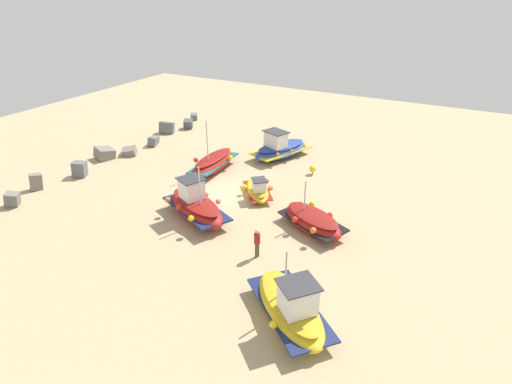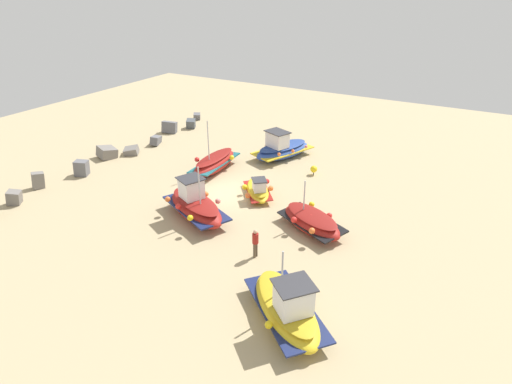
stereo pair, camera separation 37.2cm
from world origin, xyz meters
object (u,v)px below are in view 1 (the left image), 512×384
Objects in this scene: fishing_boat_2 at (280,149)px; fishing_boat_3 at (258,190)px; fishing_boat_0 at (214,163)px; fishing_boat_4 at (312,221)px; mooring_buoy_0 at (313,169)px; person_walking at (257,241)px; fishing_boat_1 at (196,206)px; fishing_boat_5 at (291,307)px.

fishing_boat_2 reaches higher than fishing_boat_3.
fishing_boat_2 is at bearing -35.54° from fishing_boat_0.
fishing_boat_3 is at bearing 179.93° from fishing_boat_4.
fishing_boat_4 is 6.69× the size of mooring_buoy_0.
fishing_boat_4 is (-4.30, -9.51, -0.08)m from fishing_boat_0.
fishing_boat_3 is 6.90m from person_walking.
fishing_boat_0 is at bearing -178.72° from fishing_boat_4.
mooring_buoy_0 is (9.27, -3.77, -0.37)m from fishing_boat_1.
fishing_boat_4 is at bearing 75.56° from person_walking.
fishing_boat_5 is (-7.13, -1.85, 0.15)m from fishing_boat_4.
fishing_boat_4 is at bearing 56.65° from fishing_boat_2.
person_walking is at bearing -85.96° from fishing_boat_4.
fishing_boat_1 reaches higher than mooring_buoy_0.
fishing_boat_2 is 1.21× the size of fishing_boat_4.
fishing_boat_4 is at bearing 24.50° from fishing_boat_3.
fishing_boat_0 is at bearing 175.50° from fishing_boat_5.
fishing_boat_1 is 1.07× the size of fishing_boat_5.
fishing_boat_5 is at bearing 173.33° from fishing_boat_1.
fishing_boat_3 is (-2.02, -4.78, -0.20)m from fishing_boat_0.
fishing_boat_5 reaches higher than person_walking.
fishing_boat_0 is 7.32m from mooring_buoy_0.
fishing_boat_3 is at bearing 165.65° from fishing_boat_5.
fishing_boat_0 reaches higher than person_walking.
fishing_boat_0 reaches higher than fishing_boat_1.
mooring_buoy_0 is at bearing -87.73° from fishing_boat_1.
person_walking reaches higher than fishing_boat_3.
fishing_boat_2 reaches higher than mooring_buoy_0.
person_walking is at bearing -137.63° from fishing_boat_0.
fishing_boat_5 reaches higher than mooring_buoy_0.
fishing_boat_5 reaches higher than fishing_boat_2.
fishing_boat_2 is at bearing 150.27° from fishing_boat_4.
mooring_buoy_0 is at bearing 136.77° from fishing_boat_4.
person_walking is (3.32, 3.36, 0.22)m from fishing_boat_5.
fishing_boat_1 is at bearing 167.94° from person_walking.
fishing_boat_1 is at bearing -157.43° from fishing_boat_0.
fishing_boat_3 is 5.25m from fishing_boat_4.
person_walking is at bearing -173.30° from mooring_buoy_0.
mooring_buoy_0 is (7.22, 2.80, -0.13)m from fishing_boat_4.
fishing_boat_5 is (-16.27, -8.18, -0.01)m from fishing_boat_2.
fishing_boat_5 is 7.33× the size of mooring_buoy_0.
person_walking is at bearing 175.97° from fishing_boat_5.
mooring_buoy_0 is at bearing 83.38° from fishing_boat_2.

